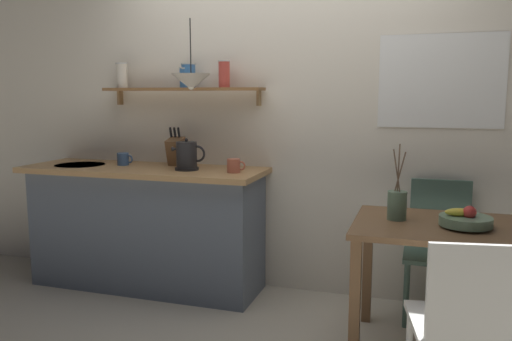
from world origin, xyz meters
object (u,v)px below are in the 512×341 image
dining_chair_far (439,242)px  fruit_bowl (465,220)px  knife_block (177,151)px  electric_kettle (187,156)px  coffee_mug_by_sink (123,159)px  dining_table (436,247)px  pendant_lamp (191,82)px  twig_vase (397,205)px  coffee_mug_spare (234,166)px  dining_chair_near (461,322)px

dining_chair_far → fruit_bowl: dining_chair_far is taller
knife_block → electric_kettle: bearing=-46.8°
knife_block → coffee_mug_by_sink: size_ratio=2.26×
dining_table → pendant_lamp: bearing=169.6°
twig_vase → pendant_lamp: 1.58m
fruit_bowl → twig_vase: size_ratio=0.63×
electric_kettle → coffee_mug_spare: (0.36, -0.02, -0.05)m
electric_kettle → fruit_bowl: bearing=-13.7°
dining_chair_far → electric_kettle: size_ratio=3.52×
coffee_mug_spare → pendant_lamp: size_ratio=0.28×
electric_kettle → coffee_mug_spare: bearing=-2.5°
fruit_bowl → pendant_lamp: size_ratio=0.58×
pendant_lamp → electric_kettle: bearing=129.9°
dining_table → fruit_bowl: 0.22m
twig_vase → pendant_lamp: (-1.39, 0.26, 0.71)m
twig_vase → knife_block: size_ratio=1.48×
dining_table → fruit_bowl: bearing=-16.5°
dining_chair_near → knife_block: knife_block is taller
fruit_bowl → twig_vase: (-0.36, 0.08, 0.04)m
dining_chair_far → pendant_lamp: size_ratio=1.91×
twig_vase → knife_block: (-1.66, 0.56, 0.20)m
coffee_mug_by_sink → coffee_mug_spare: bearing=-5.7°
dining_table → dining_chair_far: 0.57m
dining_chair_far → fruit_bowl: size_ratio=3.30×
knife_block → coffee_mug_by_sink: bearing=-164.7°
dining_chair_far → fruit_bowl: (0.10, -0.59, 0.30)m
dining_table → knife_block: bearing=162.4°
coffee_mug_spare → pendant_lamp: 0.64m
fruit_bowl → coffee_mug_spare: size_ratio=2.05×
electric_kettle → coffee_mug_by_sink: (-0.57, 0.08, -0.05)m
coffee_mug_by_sink → twig_vase: bearing=-12.3°
fruit_bowl → pendant_lamp: bearing=169.1°
electric_kettle → twig_vase: bearing=-14.1°
dining_table → electric_kettle: 1.79m
knife_block → dining_chair_far: bearing=-1.3°
dining_chair_near → coffee_mug_spare: coffee_mug_spare is taller
twig_vase → electric_kettle: twig_vase is taller
coffee_mug_by_sink → coffee_mug_spare: size_ratio=0.97×
coffee_mug_by_sink → coffee_mug_spare: same height
dining_table → knife_block: size_ratio=3.06×
dining_table → pendant_lamp: (-1.61, 0.29, 0.92)m
dining_chair_near → electric_kettle: size_ratio=3.43×
knife_block → coffee_mug_by_sink: 0.42m
coffee_mug_by_sink → dining_chair_near: bearing=-26.3°
dining_chair_far → electric_kettle: bearing=-175.2°
knife_block → pendant_lamp: bearing=-48.0°
dining_chair_near → twig_vase: twig_vase is taller
dining_chair_far → coffee_mug_spare: bearing=-173.3°
dining_table → fruit_bowl: fruit_bowl is taller
electric_kettle → dining_chair_far: bearing=4.8°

